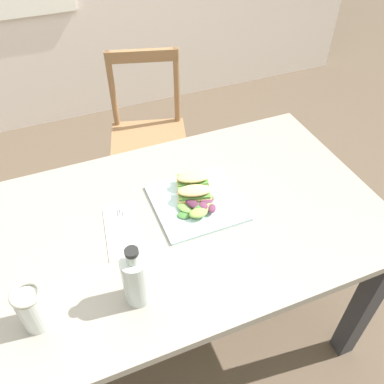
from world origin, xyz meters
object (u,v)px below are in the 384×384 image
sandwich_half_back (193,180)px  bottle_cold_brew (136,281)px  dining_table (175,243)px  chair_wooden_far (149,136)px  plate_lunch (196,203)px  sandwich_half_front (194,194)px  fork_on_napkin (121,226)px  mason_jar_iced_tea (33,309)px

sandwich_half_back → bottle_cold_brew: bottle_cold_brew is taller
sandwich_half_back → bottle_cold_brew: (-0.31, -0.35, 0.04)m
dining_table → chair_wooden_far: 0.91m
chair_wooden_far → bottle_cold_brew: bearing=-107.9°
plate_lunch → sandwich_half_back: 0.08m
chair_wooden_far → plate_lunch: bearing=-94.9°
sandwich_half_front → bottle_cold_brew: (-0.29, -0.29, 0.04)m
sandwich_half_front → fork_on_napkin: 0.27m
fork_on_napkin → sandwich_half_front: bearing=4.2°
plate_lunch → mason_jar_iced_tea: size_ratio=2.07×
dining_table → bottle_cold_brew: bottle_cold_brew is taller
plate_lunch → fork_on_napkin: bearing=-178.5°
sandwich_half_front → mason_jar_iced_tea: bearing=-154.5°
dining_table → fork_on_napkin: size_ratio=7.64×
mason_jar_iced_tea → dining_table: bearing=24.5°
chair_wooden_far → sandwich_half_front: 0.89m
plate_lunch → sandwich_half_back: (0.02, 0.08, 0.03)m
plate_lunch → dining_table: bearing=-156.6°
sandwich_half_front → sandwich_half_back: same height
dining_table → fork_on_napkin: fork_on_napkin is taller
dining_table → plate_lunch: size_ratio=4.94×
sandwich_half_front → sandwich_half_back: bearing=71.9°
sandwich_half_back → chair_wooden_far: bearing=85.9°
chair_wooden_far → bottle_cold_brew: bottle_cold_brew is taller
chair_wooden_far → plate_lunch: chair_wooden_far is taller
dining_table → mason_jar_iced_tea: 0.53m
chair_wooden_far → sandwich_half_back: 0.83m
dining_table → fork_on_napkin: (-0.17, 0.04, 0.13)m
plate_lunch → sandwich_half_front: bearing=104.8°
sandwich_half_front → mason_jar_iced_tea: size_ratio=0.90×
bottle_cold_brew → mason_jar_iced_tea: 0.27m
dining_table → chair_wooden_far: bearing=79.0°
fork_on_napkin → bottle_cold_brew: bottle_cold_brew is taller
chair_wooden_far → mason_jar_iced_tea: (-0.62, -1.09, 0.35)m
plate_lunch → sandwich_half_front: size_ratio=2.30×
chair_wooden_far → mason_jar_iced_tea: mason_jar_iced_tea is taller
dining_table → sandwich_half_back: sandwich_half_back is taller
dining_table → plate_lunch: plate_lunch is taller
sandwich_half_back → fork_on_napkin: (-0.29, -0.08, -0.03)m
bottle_cold_brew → mason_jar_iced_tea: bearing=174.1°
bottle_cold_brew → chair_wooden_far: bearing=72.1°
sandwich_half_back → fork_on_napkin: bearing=-163.8°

